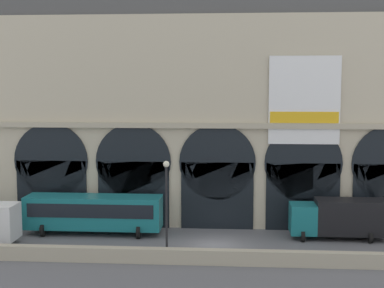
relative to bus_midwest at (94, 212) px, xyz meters
name	(u,v)px	position (x,y,z in m)	size (l,w,h in m)	color
ground_plane	(215,246)	(9.93, -2.65, -1.78)	(200.00, 200.00, 0.00)	slate
quay_parapet_wall	(213,257)	(9.93, -6.92, -1.27)	(90.00, 0.70, 1.02)	#B2A891
station_building	(219,105)	(9.97, 4.48, 8.50)	(43.77, 4.70, 21.21)	beige
bus_midwest	(94,212)	(0.00, 0.00, 0.00)	(11.00, 3.25, 3.10)	#19727A
box_truck_mideast	(340,217)	(19.60, -0.02, -0.08)	(7.50, 2.91, 3.12)	#19727A
street_lamp_quayside	(166,197)	(6.68, -6.12, 2.63)	(0.44, 0.44, 6.90)	black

